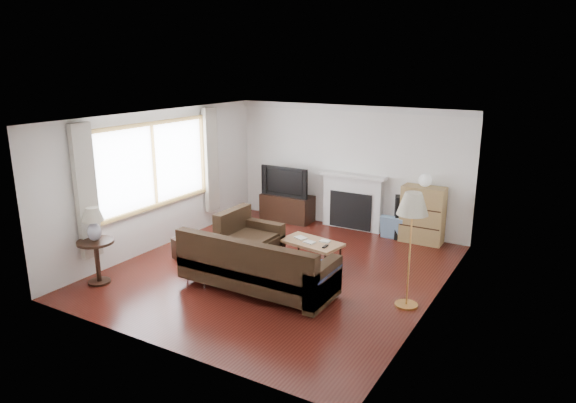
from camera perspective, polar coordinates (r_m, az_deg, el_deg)
The scene contains 17 objects.
room at distance 8.13m, azimuth -1.06°, elevation 0.54°, with size 5.10×5.60×2.54m.
window at distance 9.40m, azimuth -14.62°, elevation 3.93°, with size 0.12×2.74×1.54m, color olive.
curtain_near at distance 8.41m, azimuth -21.55°, elevation 1.02°, with size 0.10×0.35×2.10m, color beige.
curtain_far at distance 10.51m, azimuth -8.56°, elevation 4.57°, with size 0.10×0.35×2.10m, color beige.
fireplace at distance 10.52m, azimuth 7.15°, elevation 0.02°, with size 1.40×0.26×1.15m, color white.
tv_stand at distance 11.07m, azimuth -0.08°, elevation -0.68°, with size 1.12×0.50×0.56m, color black.
television at distance 10.92m, azimuth -0.09°, elevation 2.33°, with size 1.10×0.14×0.63m, color black.
speaker_left at distance 11.00m, azimuth 1.06°, elevation -0.08°, with size 0.23×0.27×0.82m, color black.
speaker_right at distance 10.12m, azimuth 12.43°, elevation -1.74°, with size 0.23×0.28×0.84m, color black.
bookshelf at distance 9.96m, azimuth 14.73°, elevation -1.43°, with size 0.79×0.37×1.08m, color #9F804A.
globe_lamp at distance 9.80m, azimuth 14.99°, elevation 2.28°, with size 0.24×0.24×0.24m, color white.
sectional_sofa at distance 7.68m, azimuth -3.43°, elevation -6.98°, with size 2.55×1.87×0.83m, color black.
coffee_table at distance 8.74m, azimuth 2.61°, elevation -5.66°, with size 1.02×0.56×0.40m, color #A4774E.
footstool at distance 9.10m, azimuth -10.99°, elevation -5.17°, with size 0.44×0.44×0.37m, color black.
floor_lamp at distance 7.22m, azimuth 13.38°, elevation -5.36°, with size 0.42×0.42×1.65m, color #C78D45.
side_table at distance 8.46m, azimuth -20.41°, elevation -6.30°, with size 0.55×0.55×0.69m, color black.
table_lamp at distance 8.27m, azimuth -20.80°, elevation -2.40°, with size 0.32×0.32×0.52m, color silver.
Camera 1 is at (4.09, -6.72, 3.31)m, focal length 32.00 mm.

